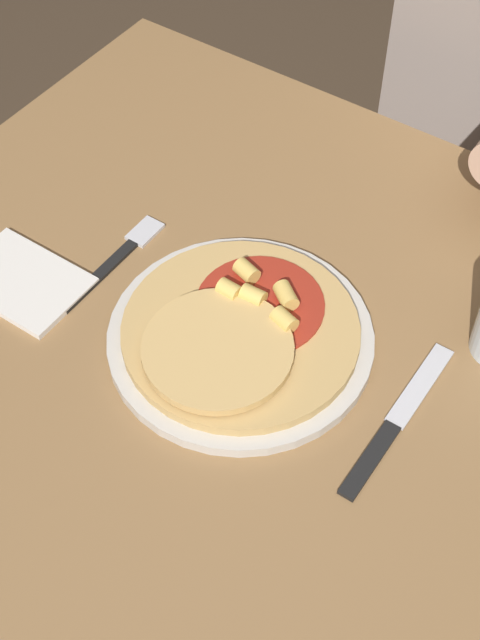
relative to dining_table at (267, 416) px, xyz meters
name	(u,v)px	position (x,y,z in m)	size (l,w,h in m)	color
ground_plane	(259,613)	(0.00, 0.00, -0.64)	(8.00, 8.00, 0.00)	#423323
dining_table	(267,416)	(0.00, 0.00, 0.00)	(1.05, 0.88, 0.76)	olive
plate	(240,339)	(-0.04, 0.00, 0.12)	(0.30, 0.30, 0.01)	beige
pizza	(237,332)	(-0.04, -0.01, 0.14)	(0.26, 0.26, 0.04)	tan
fork	(118,257)	(-0.23, 0.02, 0.12)	(0.03, 0.18, 0.00)	black
knife	(396,421)	(0.15, 0.00, 0.12)	(0.02, 0.22, 0.00)	black
napkin	(22,281)	(-0.30, -0.07, 0.12)	(0.15, 0.10, 0.01)	silver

